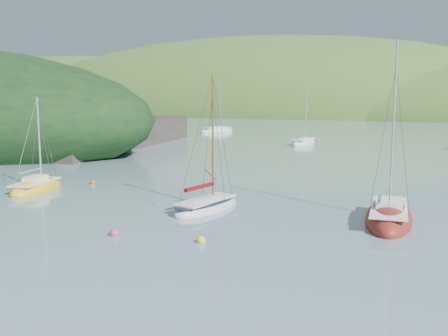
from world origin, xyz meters
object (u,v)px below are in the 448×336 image
at_px(daysailer_white, 207,206).
at_px(distant_sloop_a, 303,143).
at_px(sailboat_yellow, 37,188).
at_px(distant_sloop_c, 217,131).
at_px(sloop_red, 389,218).

height_order(daysailer_white, distant_sloop_a, distant_sloop_a).
height_order(sailboat_yellow, distant_sloop_c, distant_sloop_c).
bearing_deg(distant_sloop_c, distant_sloop_a, -11.97).
relative_size(sloop_red, sailboat_yellow, 1.45).
bearing_deg(sailboat_yellow, distant_sloop_a, 66.05).
bearing_deg(distant_sloop_c, sailboat_yellow, -52.95).
bearing_deg(daysailer_white, distant_sloop_c, 124.38).
height_order(daysailer_white, distant_sloop_c, distant_sloop_c).
bearing_deg(sloop_red, distant_sloop_c, 118.00).
xyz_separation_m(sloop_red, distant_sloop_a, (-16.76, 39.70, -0.04)).
bearing_deg(daysailer_white, sailboat_yellow, -171.50).
relative_size(sloop_red, distant_sloop_a, 1.12).
bearing_deg(sailboat_yellow, distant_sloop_c, 90.11).
height_order(distant_sloop_a, distant_sloop_c, distant_sloop_c).
xyz_separation_m(sailboat_yellow, distant_sloop_c, (-13.32, 56.71, 0.00)).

